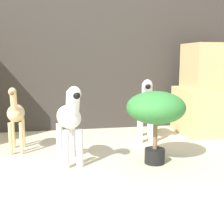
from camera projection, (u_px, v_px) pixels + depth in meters
ground_plane at (101, 176)px, 2.13m from camera, size 14.00×14.00×0.00m
wall_back at (79, 30)px, 3.38m from camera, size 6.40×0.08×2.20m
rock_pillar_right at (214, 93)px, 3.32m from camera, size 0.75×0.56×0.95m
zebra_right at (146, 105)px, 2.99m from camera, size 0.25×0.49×0.61m
zebra_left at (70, 118)px, 2.32m from camera, size 0.22×0.49×0.61m
giraffe_figurine at (16, 114)px, 2.64m from camera, size 0.15×0.40×0.57m
potted_palm_front at (156, 110)px, 2.33m from camera, size 0.44×0.44×0.56m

